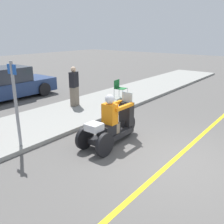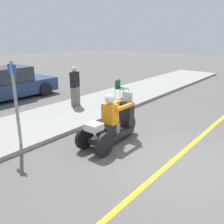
{
  "view_description": "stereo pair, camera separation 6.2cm",
  "coord_description": "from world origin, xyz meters",
  "px_view_note": "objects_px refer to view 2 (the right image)",
  "views": [
    {
      "loc": [
        -5.12,
        -2.16,
        2.96
      ],
      "look_at": [
        -0.07,
        1.8,
        0.91
      ],
      "focal_mm": 40.0,
      "sensor_mm": 36.0,
      "label": 1
    },
    {
      "loc": [
        -5.08,
        -2.2,
        2.96
      ],
      "look_at": [
        -0.07,
        1.8,
        0.91
      ],
      "focal_mm": 40.0,
      "sensor_mm": 36.0,
      "label": 2
    }
  ],
  "objects_px": {
    "motorcycle_trike": "(112,126)",
    "spectator_end_of_line": "(75,87)",
    "parked_car_lot_right": "(4,84)",
    "street_sign": "(16,101)",
    "folding_chair_set_back": "(120,87)"
  },
  "relations": [
    {
      "from": "motorcycle_trike",
      "to": "spectator_end_of_line",
      "type": "height_order",
      "value": "spectator_end_of_line"
    },
    {
      "from": "spectator_end_of_line",
      "to": "folding_chair_set_back",
      "type": "relative_size",
      "value": 1.92
    },
    {
      "from": "spectator_end_of_line",
      "to": "parked_car_lot_right",
      "type": "bearing_deg",
      "value": 105.94
    },
    {
      "from": "spectator_end_of_line",
      "to": "street_sign",
      "type": "bearing_deg",
      "value": -155.4
    },
    {
      "from": "folding_chair_set_back",
      "to": "parked_car_lot_right",
      "type": "bearing_deg",
      "value": 126.15
    },
    {
      "from": "motorcycle_trike",
      "to": "parked_car_lot_right",
      "type": "distance_m",
      "value": 6.9
    },
    {
      "from": "spectator_end_of_line",
      "to": "street_sign",
      "type": "distance_m",
      "value": 3.89
    },
    {
      "from": "motorcycle_trike",
      "to": "street_sign",
      "type": "bearing_deg",
      "value": 137.6
    },
    {
      "from": "spectator_end_of_line",
      "to": "street_sign",
      "type": "height_order",
      "value": "street_sign"
    },
    {
      "from": "spectator_end_of_line",
      "to": "parked_car_lot_right",
      "type": "xyz_separation_m",
      "value": [
        -1.03,
        3.6,
        -0.19
      ]
    },
    {
      "from": "motorcycle_trike",
      "to": "spectator_end_of_line",
      "type": "distance_m",
      "value": 3.7
    },
    {
      "from": "motorcycle_trike",
      "to": "folding_chair_set_back",
      "type": "distance_m",
      "value": 4.6
    },
    {
      "from": "motorcycle_trike",
      "to": "spectator_end_of_line",
      "type": "bearing_deg",
      "value": 62.33
    },
    {
      "from": "folding_chair_set_back",
      "to": "street_sign",
      "type": "distance_m",
      "value": 5.73
    },
    {
      "from": "parked_car_lot_right",
      "to": "street_sign",
      "type": "distance_m",
      "value": 5.81
    }
  ]
}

